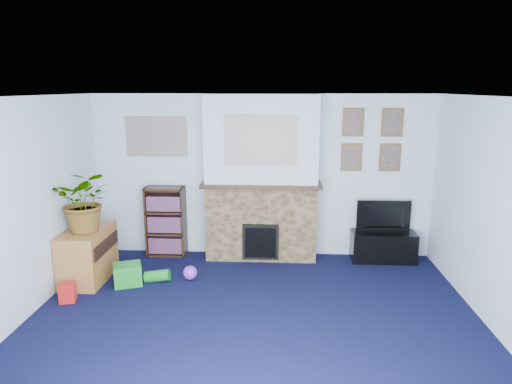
# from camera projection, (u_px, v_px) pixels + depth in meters

# --- Properties ---
(floor) EXTENTS (5.00, 4.50, 0.01)m
(floor) POSITION_uv_depth(u_px,v_px,m) (253.00, 328.00, 4.84)
(floor) COLOR black
(floor) RESTS_ON ground
(ceiling) EXTENTS (5.00, 4.50, 0.01)m
(ceiling) POSITION_uv_depth(u_px,v_px,m) (252.00, 97.00, 4.30)
(ceiling) COLOR white
(ceiling) RESTS_ON wall_back
(wall_back) EXTENTS (5.00, 0.04, 2.40)m
(wall_back) POSITION_uv_depth(u_px,v_px,m) (262.00, 176.00, 6.75)
(wall_back) COLOR silver
(wall_back) RESTS_ON ground
(wall_front) EXTENTS (5.00, 0.04, 2.40)m
(wall_front) POSITION_uv_depth(u_px,v_px,m) (226.00, 341.00, 2.38)
(wall_front) COLOR silver
(wall_front) RESTS_ON ground
(wall_left) EXTENTS (0.04, 4.50, 2.40)m
(wall_left) POSITION_uv_depth(u_px,v_px,m) (11.00, 215.00, 4.70)
(wall_left) COLOR silver
(wall_left) RESTS_ON ground
(wall_right) EXTENTS (0.04, 4.50, 2.40)m
(wall_right) POSITION_uv_depth(u_px,v_px,m) (509.00, 223.00, 4.43)
(wall_right) COLOR silver
(wall_right) RESTS_ON ground
(chimney_breast) EXTENTS (1.72, 0.50, 2.40)m
(chimney_breast) POSITION_uv_depth(u_px,v_px,m) (261.00, 180.00, 6.56)
(chimney_breast) COLOR brown
(chimney_breast) RESTS_ON ground
(collage_main) EXTENTS (1.00, 0.03, 0.68)m
(collage_main) POSITION_uv_depth(u_px,v_px,m) (261.00, 140.00, 6.22)
(collage_main) COLOR gray
(collage_main) RESTS_ON chimney_breast
(collage_left) EXTENTS (0.90, 0.03, 0.58)m
(collage_left) POSITION_uv_depth(u_px,v_px,m) (157.00, 137.00, 6.69)
(collage_left) COLOR gray
(collage_left) RESTS_ON wall_back
(portrait_tl) EXTENTS (0.30, 0.03, 0.40)m
(portrait_tl) POSITION_uv_depth(u_px,v_px,m) (353.00, 122.00, 6.49)
(portrait_tl) COLOR brown
(portrait_tl) RESTS_ON wall_back
(portrait_tr) EXTENTS (0.30, 0.03, 0.40)m
(portrait_tr) POSITION_uv_depth(u_px,v_px,m) (392.00, 123.00, 6.46)
(portrait_tr) COLOR brown
(portrait_tr) RESTS_ON wall_back
(portrait_bl) EXTENTS (0.30, 0.03, 0.40)m
(portrait_bl) POSITION_uv_depth(u_px,v_px,m) (351.00, 157.00, 6.60)
(portrait_bl) COLOR brown
(portrait_bl) RESTS_ON wall_back
(portrait_br) EXTENTS (0.30, 0.03, 0.40)m
(portrait_br) POSITION_uv_depth(u_px,v_px,m) (390.00, 157.00, 6.57)
(portrait_br) COLOR brown
(portrait_br) RESTS_ON wall_back
(tv_stand) EXTENTS (0.92, 0.39, 0.43)m
(tv_stand) POSITION_uv_depth(u_px,v_px,m) (383.00, 246.00, 6.67)
(tv_stand) COLOR black
(tv_stand) RESTS_ON ground
(television) EXTENTS (0.78, 0.12, 0.45)m
(television) POSITION_uv_depth(u_px,v_px,m) (385.00, 217.00, 6.59)
(television) COLOR black
(television) RESTS_ON tv_stand
(bookshelf) EXTENTS (0.58, 0.28, 1.05)m
(bookshelf) POSITION_uv_depth(u_px,v_px,m) (166.00, 223.00, 6.85)
(bookshelf) COLOR black
(bookshelf) RESTS_ON ground
(sideboard) EXTENTS (0.49, 0.88, 0.69)m
(sideboard) POSITION_uv_depth(u_px,v_px,m) (88.00, 254.00, 5.98)
(sideboard) COLOR #9C6932
(sideboard) RESTS_ON ground
(potted_plant) EXTENTS (0.80, 0.72, 0.80)m
(potted_plant) POSITION_uv_depth(u_px,v_px,m) (85.00, 201.00, 5.76)
(potted_plant) COLOR #26661E
(potted_plant) RESTS_ON sideboard
(mantel_clock) EXTENTS (0.11, 0.07, 0.15)m
(mantel_clock) POSITION_uv_depth(u_px,v_px,m) (253.00, 178.00, 6.51)
(mantel_clock) COLOR gold
(mantel_clock) RESTS_ON chimney_breast
(mantel_candle) EXTENTS (0.05, 0.05, 0.15)m
(mantel_candle) POSITION_uv_depth(u_px,v_px,m) (281.00, 178.00, 6.49)
(mantel_candle) COLOR #B2BFC6
(mantel_candle) RESTS_ON chimney_breast
(mantel_teddy) EXTENTS (0.12, 0.12, 0.12)m
(mantel_teddy) POSITION_uv_depth(u_px,v_px,m) (224.00, 178.00, 6.54)
(mantel_teddy) COLOR slate
(mantel_teddy) RESTS_ON chimney_breast
(mantel_can) EXTENTS (0.07, 0.07, 0.13)m
(mantel_can) POSITION_uv_depth(u_px,v_px,m) (312.00, 179.00, 6.47)
(mantel_can) COLOR red
(mantel_can) RESTS_ON chimney_breast
(green_crate) EXTENTS (0.42, 0.38, 0.27)m
(green_crate) POSITION_uv_depth(u_px,v_px,m) (128.00, 274.00, 5.87)
(green_crate) COLOR #198C26
(green_crate) RESTS_ON ground
(toy_ball) EXTENTS (0.19, 0.19, 0.19)m
(toy_ball) POSITION_uv_depth(u_px,v_px,m) (190.00, 273.00, 6.03)
(toy_ball) COLOR purple
(toy_ball) RESTS_ON ground
(toy_block) EXTENTS (0.22, 0.22, 0.22)m
(toy_block) POSITION_uv_depth(u_px,v_px,m) (68.00, 292.00, 5.42)
(toy_block) COLOR red
(toy_block) RESTS_ON ground
(toy_tube) EXTENTS (0.34, 0.15, 0.20)m
(toy_tube) POSITION_uv_depth(u_px,v_px,m) (157.00, 276.00, 5.98)
(toy_tube) COLOR #198C26
(toy_tube) RESTS_ON ground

